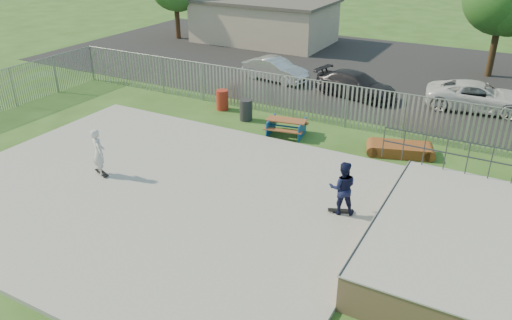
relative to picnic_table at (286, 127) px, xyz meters
The scene contains 17 objects.
ground 7.11m from the picnic_table, 103.54° to the right, with size 120.00×120.00×0.00m, color #2D4F1B.
concrete_slab 7.10m from the picnic_table, 103.54° to the right, with size 15.00×12.00×0.15m, color gray.
quarter_pipe 9.78m from the picnic_table, 36.79° to the right, with size 5.50×7.05×2.19m.
fence 2.49m from the picnic_table, 105.96° to the right, with size 26.04×16.02×2.00m.
picnic_table is the anchor object (origin of this frame).
funbox 4.93m from the picnic_table, ahead, with size 2.44×1.72×0.44m.
trash_bin_red 4.45m from the picnic_table, 161.37° to the left, with size 0.60×0.60×1.00m, color maroon.
trash_bin_grey 2.56m from the picnic_table, 163.72° to the left, with size 0.60×0.60×1.00m, color #242426.
parking_lot 12.22m from the picnic_table, 97.82° to the left, with size 40.00×18.00×0.02m, color black.
car_silver 8.25m from the picnic_table, 120.22° to the left, with size 1.39×4.00×1.32m, color silver.
car_dark 6.59m from the picnic_table, 81.55° to the left, with size 1.83×4.50×1.31m, color black.
car_white 10.18m from the picnic_table, 47.22° to the left, with size 2.27×4.92×1.37m, color silver.
building 18.82m from the picnic_table, 120.96° to the left, with size 10.40×6.40×3.20m.
skateboard_a 6.86m from the picnic_table, 49.72° to the right, with size 0.82×0.49×0.08m.
skateboard_b 8.10m from the picnic_table, 120.97° to the right, with size 0.82×0.48×0.08m.
skater_navy 6.89m from the picnic_table, 49.72° to the right, with size 0.86×0.67×1.77m, color #121639.
skater_white 8.12m from the picnic_table, 120.97° to the right, with size 0.64×0.42×1.77m, color silver.
Camera 1 is at (10.29, -11.57, 8.56)m, focal length 35.00 mm.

